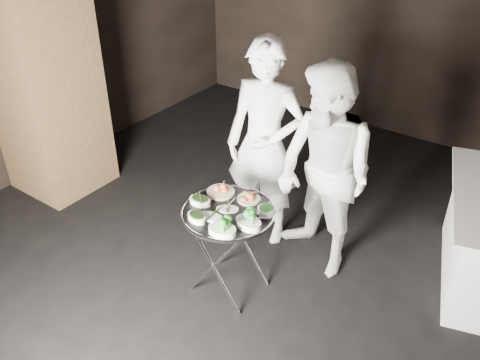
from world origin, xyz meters
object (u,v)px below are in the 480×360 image
Objects in this scene: tray_stand at (229,247)px; waiter_left at (265,145)px; serving_tray at (228,212)px; waiter_right at (325,174)px.

waiter_left is (-0.18, 0.76, 0.50)m from tray_stand.
waiter_right reaches higher than serving_tray.
serving_tray is (0.00, -0.00, 0.33)m from tray_stand.
tray_stand is at bearing -89.03° from waiter_left.
waiter_left is (-0.18, 0.76, 0.16)m from serving_tray.
tray_stand is at bearing -99.21° from waiter_right.
tray_stand is 0.42× the size of waiter_right.
waiter_left is at bearing 103.64° from serving_tray.
waiter_right is (0.60, -0.07, -0.03)m from waiter_left.
waiter_right reaches higher than tray_stand.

